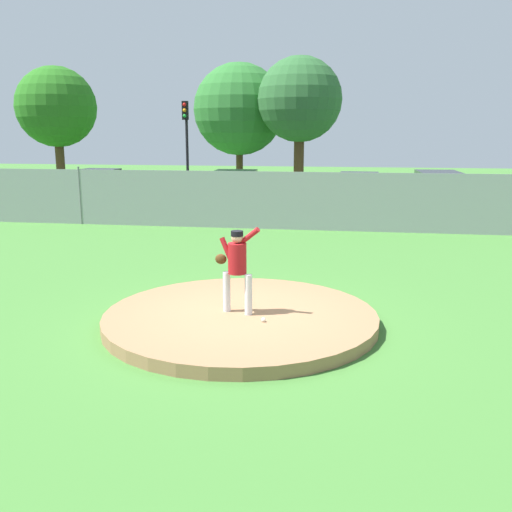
{
  "coord_description": "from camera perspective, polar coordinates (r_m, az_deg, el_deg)",
  "views": [
    {
      "loc": [
        1.79,
        -9.42,
        3.34
      ],
      "look_at": [
        0.09,
        1.17,
        0.98
      ],
      "focal_mm": 39.99,
      "sensor_mm": 36.0,
      "label": 1
    }
  ],
  "objects": [
    {
      "name": "traffic_light_near",
      "position": [
        29.24,
        -6.99,
        12.17
      ],
      "size": [
        0.28,
        0.46,
        4.79
      ],
      "color": "black",
      "rests_on": "ground_plane"
    },
    {
      "name": "parked_car_navy",
      "position": [
        24.06,
        10.17,
        6.09
      ],
      "size": [
        1.95,
        4.12,
        1.65
      ],
      "color": "#161E4C",
      "rests_on": "ground_plane"
    },
    {
      "name": "parked_car_burgundy",
      "position": [
        24.13,
        -2.16,
        6.39
      ],
      "size": [
        2.17,
        4.4,
        1.71
      ],
      "color": "maroon",
      "rests_on": "ground_plane"
    },
    {
      "name": "pitchers_mound",
      "position": [
        10.12,
        -1.55,
        -6.24
      ],
      "size": [
        4.81,
        4.81,
        0.21
      ],
      "primitive_type": "cylinder",
      "color": "#99704C",
      "rests_on": "ground_plane"
    },
    {
      "name": "tree_slender_far",
      "position": [
        34.33,
        -1.69,
        14.45
      ],
      "size": [
        5.31,
        5.31,
        7.24
      ],
      "color": "#4C331E",
      "rests_on": "ground_plane"
    },
    {
      "name": "tree_bushy_near",
      "position": [
        36.47,
        -19.34,
        13.86
      ],
      "size": [
        4.66,
        4.66,
        7.06
      ],
      "color": "#4C331E",
      "rests_on": "ground_plane"
    },
    {
      "name": "chainlink_fence",
      "position": [
        19.65,
        3.84,
        5.51
      ],
      "size": [
        39.14,
        0.07,
        2.09
      ],
      "color": "gray",
      "rests_on": "ground_plane"
    },
    {
      "name": "pitcher_youth",
      "position": [
        9.84,
        -1.95,
        -0.7
      ],
      "size": [
        0.82,
        0.32,
        1.55
      ],
      "color": "silver",
      "rests_on": "pitchers_mound"
    },
    {
      "name": "ground_plane",
      "position": [
        15.88,
        2.44,
        0.25
      ],
      "size": [
        80.0,
        80.0,
        0.0
      ],
      "primitive_type": "plane",
      "color": "#427A33"
    },
    {
      "name": "baseball",
      "position": [
        9.6,
        0.75,
        -6.39
      ],
      "size": [
        0.07,
        0.07,
        0.07
      ],
      "primitive_type": "sphere",
      "color": "white",
      "rests_on": "pitchers_mound"
    },
    {
      "name": "asphalt_strip",
      "position": [
        24.22,
        4.8,
        4.43
      ],
      "size": [
        44.0,
        7.0,
        0.01
      ],
      "primitive_type": "cube",
      "color": "#2B2B2D",
      "rests_on": "ground_plane"
    },
    {
      "name": "parked_car_teal",
      "position": [
        23.95,
        17.71,
        5.83
      ],
      "size": [
        1.87,
        4.52,
        1.77
      ],
      "color": "#146066",
      "rests_on": "ground_plane"
    },
    {
      "name": "parked_car_silver",
      "position": [
        26.61,
        -15.86,
        6.43
      ],
      "size": [
        1.93,
        4.51,
        1.66
      ],
      "color": "#B7BABF",
      "rests_on": "ground_plane"
    },
    {
      "name": "tree_tall_centre",
      "position": [
        31.55,
        4.4,
        15.3
      ],
      "size": [
        4.51,
        4.51,
        7.25
      ],
      "color": "#4C331E",
      "rests_on": "ground_plane"
    }
  ]
}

